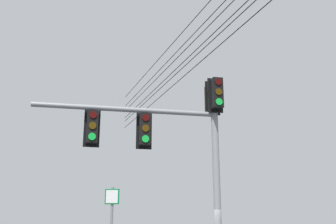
# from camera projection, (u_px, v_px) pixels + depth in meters

# --- Properties ---
(signal_mast_assembly) EXTENTS (5.35, 0.96, 6.27)m
(signal_mast_assembly) POSITION_uv_depth(u_px,v_px,m) (177.00, 137.00, 11.56)
(signal_mast_assembly) COLOR gray
(signal_mast_assembly) RESTS_ON ground
(overhead_wire_span) EXTENTS (2.64, 19.75, 2.14)m
(overhead_wire_span) POSITION_uv_depth(u_px,v_px,m) (200.00, 39.00, 13.60)
(overhead_wire_span) COLOR black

